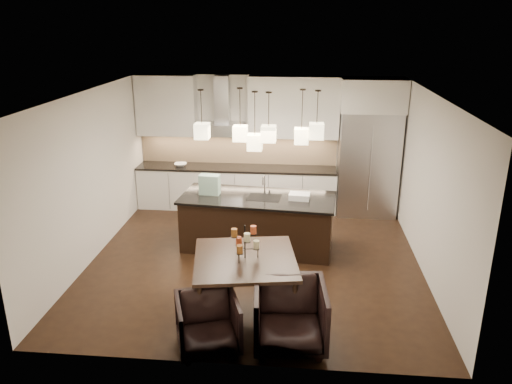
# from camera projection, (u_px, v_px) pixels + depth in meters

# --- Properties ---
(floor) EXTENTS (5.50, 5.50, 0.02)m
(floor) POSITION_uv_depth(u_px,v_px,m) (255.00, 260.00, 8.52)
(floor) COLOR black
(floor) RESTS_ON ground
(ceiling) EXTENTS (5.50, 5.50, 0.02)m
(ceiling) POSITION_uv_depth(u_px,v_px,m) (255.00, 93.00, 7.59)
(ceiling) COLOR white
(ceiling) RESTS_ON wall_back
(wall_back) EXTENTS (5.50, 0.02, 2.80)m
(wall_back) POSITION_uv_depth(u_px,v_px,m) (267.00, 142.00, 10.65)
(wall_back) COLOR silver
(wall_back) RESTS_ON ground
(wall_front) EXTENTS (5.50, 0.02, 2.80)m
(wall_front) POSITION_uv_depth(u_px,v_px,m) (231.00, 259.00, 5.46)
(wall_front) COLOR silver
(wall_front) RESTS_ON ground
(wall_left) EXTENTS (0.02, 5.50, 2.80)m
(wall_left) POSITION_uv_depth(u_px,v_px,m) (90.00, 177.00, 8.30)
(wall_left) COLOR silver
(wall_left) RESTS_ON ground
(wall_right) EXTENTS (0.02, 5.50, 2.80)m
(wall_right) POSITION_uv_depth(u_px,v_px,m) (430.00, 186.00, 7.81)
(wall_right) COLOR silver
(wall_right) RESTS_ON ground
(refrigerator) EXTENTS (1.20, 0.72, 2.15)m
(refrigerator) POSITION_uv_depth(u_px,v_px,m) (368.00, 164.00, 10.21)
(refrigerator) COLOR #B7B7BA
(refrigerator) RESTS_ON floor
(fridge_panel) EXTENTS (1.26, 0.72, 0.65)m
(fridge_panel) POSITION_uv_depth(u_px,v_px,m) (373.00, 95.00, 9.75)
(fridge_panel) COLOR silver
(fridge_panel) RESTS_ON refrigerator
(lower_cabinets) EXTENTS (4.21, 0.62, 0.88)m
(lower_cabinets) POSITION_uv_depth(u_px,v_px,m) (237.00, 188.00, 10.71)
(lower_cabinets) COLOR silver
(lower_cabinets) RESTS_ON floor
(countertop) EXTENTS (4.21, 0.66, 0.04)m
(countertop) POSITION_uv_depth(u_px,v_px,m) (236.00, 168.00, 10.56)
(countertop) COLOR black
(countertop) RESTS_ON lower_cabinets
(backsplash) EXTENTS (4.21, 0.02, 0.63)m
(backsplash) POSITION_uv_depth(u_px,v_px,m) (238.00, 149.00, 10.73)
(backsplash) COLOR #D1B086
(backsplash) RESTS_ON countertop
(upper_cab_left) EXTENTS (1.25, 0.35, 1.25)m
(upper_cab_left) POSITION_uv_depth(u_px,v_px,m) (166.00, 105.00, 10.40)
(upper_cab_left) COLOR silver
(upper_cab_left) RESTS_ON wall_back
(upper_cab_right) EXTENTS (1.85, 0.35, 1.25)m
(upper_cab_right) POSITION_uv_depth(u_px,v_px,m) (294.00, 107.00, 10.17)
(upper_cab_right) COLOR silver
(upper_cab_right) RESTS_ON wall_back
(hood_canopy) EXTENTS (0.90, 0.52, 0.24)m
(hood_canopy) POSITION_uv_depth(u_px,v_px,m) (222.00, 129.00, 10.36)
(hood_canopy) COLOR #B7B7BA
(hood_canopy) RESTS_ON wall_back
(hood_chimney) EXTENTS (0.30, 0.28, 0.96)m
(hood_chimney) POSITION_uv_depth(u_px,v_px,m) (222.00, 99.00, 10.27)
(hood_chimney) COLOR #B7B7BA
(hood_chimney) RESTS_ON hood_canopy
(fruit_bowl) EXTENTS (0.29, 0.29, 0.06)m
(fruit_bowl) POSITION_uv_depth(u_px,v_px,m) (180.00, 165.00, 10.60)
(fruit_bowl) COLOR silver
(fruit_bowl) RESTS_ON countertop
(island_body) EXTENTS (2.68, 1.27, 0.91)m
(island_body) POSITION_uv_depth(u_px,v_px,m) (258.00, 223.00, 8.84)
(island_body) COLOR black
(island_body) RESTS_ON floor
(island_top) EXTENTS (2.77, 1.36, 0.04)m
(island_top) POSITION_uv_depth(u_px,v_px,m) (258.00, 198.00, 8.69)
(island_top) COLOR black
(island_top) RESTS_ON island_body
(faucet) EXTENTS (0.13, 0.26, 0.39)m
(faucet) POSITION_uv_depth(u_px,v_px,m) (265.00, 185.00, 8.69)
(faucet) COLOR silver
(faucet) RESTS_ON island_top
(tote_bag) EXTENTS (0.37, 0.22, 0.35)m
(tote_bag) POSITION_uv_depth(u_px,v_px,m) (210.00, 185.00, 8.76)
(tote_bag) COLOR #1F674C
(tote_bag) RESTS_ON island_top
(food_container) EXTENTS (0.37, 0.28, 0.10)m
(food_container) POSITION_uv_depth(u_px,v_px,m) (299.00, 196.00, 8.54)
(food_container) COLOR silver
(food_container) RESTS_ON island_top
(dining_table) EXTENTS (1.57, 1.57, 0.82)m
(dining_table) POSITION_uv_depth(u_px,v_px,m) (245.00, 284.00, 6.90)
(dining_table) COLOR black
(dining_table) RESTS_ON floor
(candelabra) EXTENTS (0.45, 0.45, 0.48)m
(candelabra) POSITION_uv_depth(u_px,v_px,m) (245.00, 242.00, 6.68)
(candelabra) COLOR black
(candelabra) RESTS_ON dining_table
(candle_a) EXTENTS (0.10, 0.10, 0.11)m
(candle_a) POSITION_uv_depth(u_px,v_px,m) (256.00, 244.00, 6.71)
(candle_a) COLOR #F5EDB0
(candle_a) RESTS_ON candelabra
(candle_b) EXTENTS (0.10, 0.10, 0.11)m
(candle_b) POSITION_uv_depth(u_px,v_px,m) (239.00, 241.00, 6.82)
(candle_b) COLOR #C64D28
(candle_b) RESTS_ON candelabra
(candle_c) EXTENTS (0.10, 0.10, 0.11)m
(candle_c) POSITION_uv_depth(u_px,v_px,m) (240.00, 249.00, 6.57)
(candle_c) COLOR brown
(candle_c) RESTS_ON candelabra
(candle_d) EXTENTS (0.10, 0.10, 0.11)m
(candle_d) POSITION_uv_depth(u_px,v_px,m) (253.00, 230.00, 6.74)
(candle_d) COLOR #C64D28
(candle_d) RESTS_ON candelabra
(candle_e) EXTENTS (0.10, 0.10, 0.11)m
(candle_e) POSITION_uv_depth(u_px,v_px,m) (234.00, 233.00, 6.65)
(candle_e) COLOR brown
(candle_e) RESTS_ON candelabra
(candle_f) EXTENTS (0.10, 0.10, 0.11)m
(candle_f) POSITION_uv_depth(u_px,v_px,m) (247.00, 237.00, 6.51)
(candle_f) COLOR #F5EDB0
(candle_f) RESTS_ON candelabra
(armchair_left) EXTENTS (0.95, 0.96, 0.69)m
(armchair_left) POSITION_uv_depth(u_px,v_px,m) (208.00, 324.00, 6.11)
(armchair_left) COLOR black
(armchair_left) RESTS_ON floor
(armchair_right) EXTENTS (0.96, 0.98, 0.83)m
(armchair_right) POSITION_uv_depth(u_px,v_px,m) (290.00, 316.00, 6.16)
(armchair_right) COLOR black
(armchair_right) RESTS_ON floor
(pendant_a) EXTENTS (0.24, 0.24, 0.26)m
(pendant_a) POSITION_uv_depth(u_px,v_px,m) (202.00, 131.00, 8.35)
(pendant_a) COLOR beige
(pendant_a) RESTS_ON ceiling
(pendant_b) EXTENTS (0.24, 0.24, 0.26)m
(pendant_b) POSITION_uv_depth(u_px,v_px,m) (240.00, 133.00, 8.57)
(pendant_b) COLOR beige
(pendant_b) RESTS_ON ceiling
(pendant_c) EXTENTS (0.24, 0.24, 0.26)m
(pendant_c) POSITION_uv_depth(u_px,v_px,m) (269.00, 134.00, 8.06)
(pendant_c) COLOR beige
(pendant_c) RESTS_ON ceiling
(pendant_d) EXTENTS (0.24, 0.24, 0.26)m
(pendant_d) POSITION_uv_depth(u_px,v_px,m) (301.00, 136.00, 8.41)
(pendant_d) COLOR beige
(pendant_d) RESTS_ON ceiling
(pendant_e) EXTENTS (0.24, 0.24, 0.26)m
(pendant_e) POSITION_uv_depth(u_px,v_px,m) (316.00, 131.00, 8.25)
(pendant_e) COLOR beige
(pendant_e) RESTS_ON ceiling
(pendant_f) EXTENTS (0.24, 0.24, 0.26)m
(pendant_f) POSITION_uv_depth(u_px,v_px,m) (255.00, 142.00, 8.19)
(pendant_f) COLOR beige
(pendant_f) RESTS_ON ceiling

